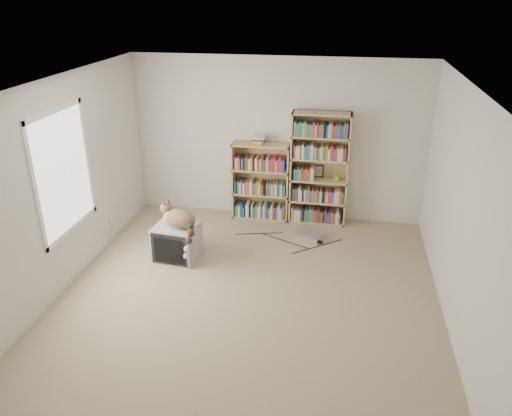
% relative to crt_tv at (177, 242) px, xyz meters
% --- Properties ---
extents(floor, '(4.50, 5.00, 0.01)m').
position_rel_crt_tv_xyz_m(floor, '(1.13, -0.85, -0.24)').
color(floor, tan).
rests_on(floor, ground).
extents(wall_back, '(4.50, 0.02, 2.50)m').
position_rel_crt_tv_xyz_m(wall_back, '(1.13, 1.65, 1.01)').
color(wall_back, beige).
rests_on(wall_back, floor).
extents(wall_front, '(4.50, 0.02, 2.50)m').
position_rel_crt_tv_xyz_m(wall_front, '(1.13, -3.35, 1.01)').
color(wall_front, beige).
rests_on(wall_front, floor).
extents(wall_left, '(0.02, 5.00, 2.50)m').
position_rel_crt_tv_xyz_m(wall_left, '(-1.12, -0.85, 1.01)').
color(wall_left, beige).
rests_on(wall_left, floor).
extents(wall_right, '(0.02, 5.00, 2.50)m').
position_rel_crt_tv_xyz_m(wall_right, '(3.38, -0.85, 1.01)').
color(wall_right, beige).
rests_on(wall_right, floor).
extents(ceiling, '(4.50, 5.00, 0.02)m').
position_rel_crt_tv_xyz_m(ceiling, '(1.13, -0.85, 2.26)').
color(ceiling, white).
rests_on(ceiling, wall_back).
extents(window, '(0.02, 1.22, 1.52)m').
position_rel_crt_tv_xyz_m(window, '(-1.11, -0.65, 1.16)').
color(window, white).
rests_on(window, wall_left).
extents(crt_tv, '(0.61, 0.56, 0.48)m').
position_rel_crt_tv_xyz_m(crt_tv, '(0.00, 0.00, 0.00)').
color(crt_tv, '#ABABAD').
rests_on(crt_tv, floor).
extents(cat, '(0.62, 0.65, 0.54)m').
position_rel_crt_tv_xyz_m(cat, '(0.10, -0.08, 0.33)').
color(cat, '#352715').
rests_on(cat, crt_tv).
extents(bookcase_tall, '(0.87, 0.30, 1.74)m').
position_rel_crt_tv_xyz_m(bookcase_tall, '(1.79, 1.51, 0.59)').
color(bookcase_tall, '#A78A53').
rests_on(bookcase_tall, floor).
extents(bookcase_short, '(0.89, 0.30, 1.22)m').
position_rel_crt_tv_xyz_m(bookcase_short, '(0.90, 1.51, 0.31)').
color(bookcase_short, '#A78A53').
rests_on(bookcase_short, floor).
extents(book_stack, '(0.21, 0.27, 0.12)m').
position_rel_crt_tv_xyz_m(book_stack, '(0.85, 1.52, 1.04)').
color(book_stack, red).
rests_on(book_stack, bookcase_short).
extents(green_mug, '(0.09, 0.09, 0.10)m').
position_rel_crt_tv_xyz_m(green_mug, '(2.07, 1.49, 0.52)').
color(green_mug, '#529F2D').
rests_on(green_mug, bookcase_tall).
extents(framed_print, '(0.15, 0.05, 0.19)m').
position_rel_crt_tv_xyz_m(framed_print, '(1.78, 1.59, 0.57)').
color(framed_print, black).
rests_on(framed_print, bookcase_tall).
extents(dvd_player, '(0.46, 0.40, 0.09)m').
position_rel_crt_tv_xyz_m(dvd_player, '(1.73, 0.87, -0.20)').
color(dvd_player, silver).
rests_on(dvd_player, floor).
extents(wall_outlet, '(0.01, 0.08, 0.13)m').
position_rel_crt_tv_xyz_m(wall_outlet, '(-1.11, 0.34, 0.08)').
color(wall_outlet, silver).
rests_on(wall_outlet, wall_left).
extents(floor_cables, '(1.20, 0.70, 0.01)m').
position_rel_crt_tv_xyz_m(floor_cables, '(1.50, 0.66, -0.24)').
color(floor_cables, black).
rests_on(floor_cables, floor).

